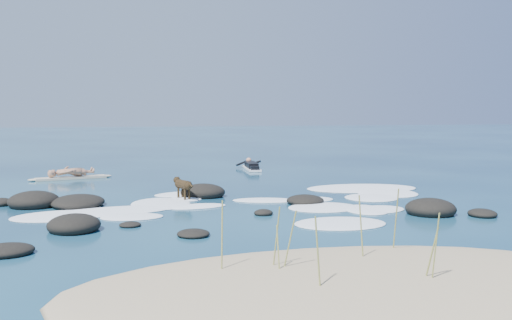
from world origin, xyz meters
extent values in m
plane|color=#0A2642|center=(0.00, 0.00, 0.00)|extent=(160.00, 160.00, 0.00)
ellipsoid|color=#9E8966|center=(0.00, -8.20, 0.00)|extent=(9.00, 4.40, 0.60)
cylinder|color=olive|center=(1.04, -8.96, 0.69)|extent=(0.04, 0.18, 1.14)
cylinder|color=olive|center=(-0.73, -8.89, 0.69)|extent=(0.10, 0.11, 1.13)
cylinder|color=olive|center=(-0.86, -7.92, 0.66)|extent=(0.21, 0.16, 1.06)
cylinder|color=olive|center=(0.51, -7.55, 0.72)|extent=(0.11, 0.08, 1.19)
cylinder|color=olive|center=(-1.04, -7.95, 0.54)|extent=(0.05, 0.18, 0.83)
cylinder|color=olive|center=(1.03, -8.87, 0.58)|extent=(0.15, 0.19, 0.91)
cylinder|color=olive|center=(1.40, -7.04, 0.74)|extent=(0.10, 0.32, 1.22)
cylinder|color=olive|center=(-1.87, -7.65, 0.72)|extent=(0.07, 0.13, 1.20)
cylinder|color=olive|center=(-1.03, -7.77, 0.67)|extent=(0.12, 0.13, 1.10)
ellipsoid|color=black|center=(-4.60, 0.57, 0.10)|extent=(1.63, 1.92, 0.41)
ellipsoid|color=black|center=(4.51, -2.94, 0.14)|extent=(1.77, 1.76, 0.56)
ellipsoid|color=black|center=(5.67, -3.50, 0.06)|extent=(0.94, 1.00, 0.25)
ellipsoid|color=black|center=(1.85, -0.55, 0.09)|extent=(1.40, 1.39, 0.34)
ellipsoid|color=black|center=(-6.79, 1.19, 0.07)|extent=(0.93, 0.92, 0.28)
ellipsoid|color=black|center=(-5.54, -4.87, 0.07)|extent=(1.21, 1.05, 0.27)
ellipsoid|color=black|center=(-3.20, -2.73, 0.04)|extent=(0.59, 0.58, 0.14)
ellipsoid|color=black|center=(-4.45, -2.91, 0.12)|extent=(1.23, 1.34, 0.50)
ellipsoid|color=black|center=(0.21, -2.02, 0.05)|extent=(0.63, 0.61, 0.20)
ellipsoid|color=black|center=(-1.88, -4.10, 0.05)|extent=(0.86, 0.88, 0.19)
ellipsoid|color=black|center=(-5.81, 0.77, 0.15)|extent=(1.87, 1.87, 0.58)
ellipsoid|color=black|center=(-0.89, 1.47, 0.14)|extent=(1.60, 1.45, 0.55)
ellipsoid|color=white|center=(4.76, 2.02, 0.01)|extent=(4.08, 2.57, 0.12)
ellipsoid|color=white|center=(-4.96, -1.04, 0.01)|extent=(2.59, 1.93, 0.12)
ellipsoid|color=white|center=(3.44, -2.04, 0.01)|extent=(1.83, 1.50, 0.12)
ellipsoid|color=white|center=(-1.32, -0.42, 0.01)|extent=(1.82, 1.06, 0.12)
ellipsoid|color=white|center=(2.11, -1.38, 0.01)|extent=(2.15, 1.79, 0.12)
ellipsoid|color=white|center=(1.72, -3.61, 0.01)|extent=(2.30, 1.69, 0.12)
ellipsoid|color=white|center=(5.11, 0.88, 0.01)|extent=(2.29, 2.59, 0.12)
ellipsoid|color=white|center=(3.10, -2.01, 0.01)|extent=(1.30, 1.71, 0.12)
ellipsoid|color=white|center=(0.84, 0.19, 0.01)|extent=(2.17, 1.37, 0.12)
ellipsoid|color=white|center=(-3.13, -1.60, 0.01)|extent=(1.64, 1.07, 0.12)
ellipsoid|color=white|center=(-3.75, -0.68, 0.01)|extent=(3.94, 2.21, 0.12)
ellipsoid|color=white|center=(2.30, 0.02, 0.01)|extent=(1.36, 1.08, 0.12)
ellipsoid|color=white|center=(4.15, -0.06, 0.01)|extent=(2.04, 2.04, 0.12)
ellipsoid|color=white|center=(-2.28, 0.33, 0.01)|extent=(1.80, 2.28, 0.12)
ellipsoid|color=white|center=(-1.23, 2.02, 0.01)|extent=(2.42, 1.46, 0.12)
ellipsoid|color=white|center=(-1.55, 0.95, 0.01)|extent=(1.10, 0.90, 0.12)
cube|color=beige|center=(-5.33, 7.25, 0.05)|extent=(2.74, 1.24, 0.09)
ellipsoid|color=beige|center=(-4.03, 7.61, 0.05)|extent=(0.60, 0.44, 0.10)
ellipsoid|color=beige|center=(-6.62, 6.90, 0.05)|extent=(0.60, 0.44, 0.10)
imported|color=#AD785B|center=(-5.33, 7.25, 0.97)|extent=(0.57, 0.73, 1.75)
cube|color=white|center=(2.45, 9.11, 0.06)|extent=(0.74, 2.47, 0.09)
ellipsoid|color=white|center=(2.54, 10.32, 0.06)|extent=(0.33, 0.55, 0.09)
cube|color=black|center=(2.45, 9.11, 0.22)|extent=(0.56, 1.53, 0.24)
sphere|color=tan|center=(2.51, 9.97, 0.35)|extent=(0.27, 0.27, 0.25)
cylinder|color=black|center=(2.21, 10.16, 0.21)|extent=(0.61, 0.29, 0.28)
cylinder|color=black|center=(2.83, 10.11, 0.21)|extent=(0.59, 0.37, 0.28)
cube|color=black|center=(2.38, 8.28, 0.18)|extent=(0.42, 0.64, 0.16)
cylinder|color=black|center=(-1.55, 0.85, 0.48)|extent=(0.48, 0.63, 0.27)
sphere|color=black|center=(-1.66, 1.09, 0.48)|extent=(0.38, 0.38, 0.29)
sphere|color=black|center=(-1.45, 0.62, 0.48)|extent=(0.34, 0.34, 0.26)
sphere|color=black|center=(-1.72, 1.24, 0.58)|extent=(0.27, 0.27, 0.21)
cone|color=black|center=(-1.77, 1.35, 0.56)|extent=(0.15, 0.16, 0.11)
cone|color=black|center=(-1.77, 1.21, 0.66)|extent=(0.11, 0.10, 0.10)
cone|color=black|center=(-1.67, 1.25, 0.66)|extent=(0.11, 0.10, 0.10)
cylinder|color=black|center=(-1.70, 1.00, 0.19)|extent=(0.09, 0.09, 0.37)
cylinder|color=black|center=(-1.56, 1.06, 0.19)|extent=(0.09, 0.09, 0.37)
cylinder|color=black|center=(-1.54, 0.64, 0.19)|extent=(0.09, 0.09, 0.37)
cylinder|color=black|center=(-1.40, 0.70, 0.19)|extent=(0.09, 0.09, 0.37)
cylinder|color=black|center=(-1.40, 0.50, 0.53)|extent=(0.15, 0.27, 0.16)
camera|label=1|loc=(-3.37, -16.26, 2.72)|focal=40.00mm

